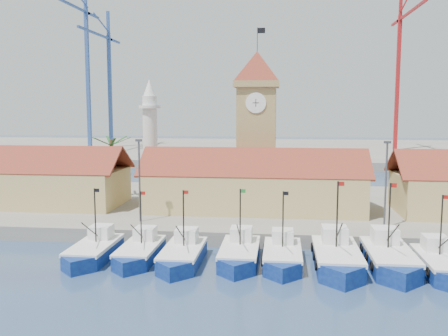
# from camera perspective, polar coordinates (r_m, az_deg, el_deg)

# --- Properties ---
(ground) EXTENTS (400.00, 400.00, 0.00)m
(ground) POSITION_cam_1_polar(r_m,az_deg,el_deg) (42.65, 1.88, -12.11)
(ground) COLOR navy
(ground) RESTS_ON ground
(quay) EXTENTS (140.00, 32.00, 1.50)m
(quay) POSITION_cam_1_polar(r_m,az_deg,el_deg) (65.61, 3.59, -4.66)
(quay) COLOR gray
(quay) RESTS_ON ground
(terminal) EXTENTS (240.00, 80.00, 2.00)m
(terminal) POSITION_cam_1_polar(r_m,az_deg,el_deg) (150.78, 5.29, 1.99)
(terminal) COLOR gray
(terminal) RESTS_ON ground
(boat_0) EXTENTS (3.33, 9.11, 6.89)m
(boat_0) POSITION_cam_1_polar(r_m,az_deg,el_deg) (47.91, -14.75, -9.29)
(boat_0) COLOR navy
(boat_0) RESTS_ON ground
(boat_1) EXTENTS (3.21, 8.81, 6.66)m
(boat_1) POSITION_cam_1_polar(r_m,az_deg,el_deg) (46.78, -9.67, -9.59)
(boat_1) COLOR navy
(boat_1) RESTS_ON ground
(boat_2) EXTENTS (3.35, 9.18, 6.95)m
(boat_2) POSITION_cam_1_polar(r_m,az_deg,el_deg) (45.24, -4.82, -10.05)
(boat_2) COLOR navy
(boat_2) RESTS_ON ground
(boat_3) EXTENTS (3.38, 9.26, 7.01)m
(boat_3) POSITION_cam_1_polar(r_m,az_deg,el_deg) (45.45, 1.76, -9.94)
(boat_3) COLOR navy
(boat_3) RESTS_ON ground
(boat_4) EXTENTS (3.33, 9.11, 6.90)m
(boat_4) POSITION_cam_1_polar(r_m,az_deg,el_deg) (45.11, 6.70, -10.13)
(boat_4) COLOR navy
(boat_4) RESTS_ON ground
(boat_5) EXTENTS (3.84, 10.53, 7.96)m
(boat_5) POSITION_cam_1_polar(r_m,az_deg,el_deg) (44.96, 12.81, -10.17)
(boat_5) COLOR navy
(boat_5) RESTS_ON ground
(boat_6) EXTENTS (3.78, 10.36, 7.84)m
(boat_6) POSITION_cam_1_polar(r_m,az_deg,el_deg) (46.06, 18.43, -9.96)
(boat_6) COLOR navy
(boat_6) RESTS_ON ground
(boat_7) EXTENTS (3.39, 9.28, 7.02)m
(boat_7) POSITION_cam_1_polar(r_m,az_deg,el_deg) (46.18, 23.69, -10.26)
(boat_7) COLOR navy
(boat_7) RESTS_ON ground
(hall_left) EXTENTS (31.20, 10.13, 7.61)m
(hall_left) POSITION_cam_1_polar(r_m,az_deg,el_deg) (70.45, -23.56, -1.75)
(hall_left) COLOR tan
(hall_left) RESTS_ON quay
(hall_center) EXTENTS (27.04, 10.13, 7.61)m
(hall_center) POSITION_cam_1_polar(r_m,az_deg,el_deg) (61.09, 3.42, -2.43)
(hall_center) COLOR tan
(hall_center) RESTS_ON quay
(clock_tower) EXTENTS (5.80, 5.80, 22.70)m
(clock_tower) POSITION_cam_1_polar(r_m,az_deg,el_deg) (66.30, 3.76, 5.23)
(clock_tower) COLOR #9E8451
(clock_tower) RESTS_ON quay
(minaret) EXTENTS (3.00, 3.00, 16.30)m
(minaret) POSITION_cam_1_polar(r_m,az_deg,el_deg) (70.71, -8.43, 3.46)
(minaret) COLOR silver
(minaret) RESTS_ON quay
(palm_tree) EXTENTS (5.60, 5.03, 8.39)m
(palm_tree) POSITION_cam_1_polar(r_m,az_deg,el_deg) (70.57, -12.72, 0.52)
(palm_tree) COLOR brown
(palm_tree) RESTS_ON quay
(lamp_posts) EXTENTS (80.70, 0.25, 9.03)m
(lamp_posts) POSITION_cam_1_polar(r_m,az_deg,el_deg) (52.79, 3.51, -1.18)
(lamp_posts) COLOR #3F3F44
(lamp_posts) RESTS_ON quay
(crane_blue_far) EXTENTS (1.00, 33.35, 47.23)m
(crane_blue_far) POSITION_cam_1_polar(r_m,az_deg,el_deg) (152.36, -15.56, 12.07)
(crane_blue_far) COLOR #2F4F91
(crane_blue_far) RESTS_ON terminal
(crane_blue_near) EXTENTS (1.00, 32.89, 40.48)m
(crane_blue_near) POSITION_cam_1_polar(r_m,az_deg,el_deg) (155.98, -13.14, 10.64)
(crane_blue_near) COLOR #2F4F91
(crane_blue_near) RESTS_ON terminal
(crane_red_right) EXTENTS (1.00, 35.40, 43.96)m
(crane_red_right) POSITION_cam_1_polar(r_m,az_deg,el_deg) (147.53, 19.46, 11.48)
(crane_red_right) COLOR #A2191A
(crane_red_right) RESTS_ON terminal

